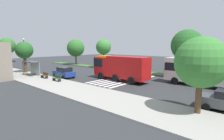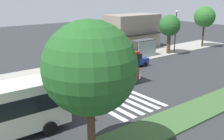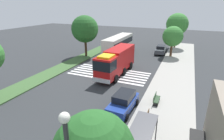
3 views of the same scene
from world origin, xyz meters
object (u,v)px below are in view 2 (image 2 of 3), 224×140
(fire_truck, at_px, (97,69))
(bench_west_of_shelter, at_px, (104,61))
(sidewalk_tree_east, at_px, (170,26))
(median_tree_far_west, at_px, (90,68))
(street_lamp, at_px, (176,28))
(parked_car_mid, at_px, (132,60))
(bus_stop_shelter, at_px, (146,45))
(bench_near_shelter, at_px, (125,57))
(sidewalk_tree_far_east, at_px, (205,17))

(fire_truck, bearing_deg, bench_west_of_shelter, 50.79)
(sidewalk_tree_east, relative_size, median_tree_far_west, 0.76)
(street_lamp, bearing_deg, bench_west_of_shelter, 175.94)
(parked_car_mid, xyz_separation_m, bus_stop_shelter, (5.28, 2.73, 1.00))
(bus_stop_shelter, distance_m, bench_near_shelter, 4.20)
(parked_car_mid, height_order, median_tree_far_west, median_tree_far_west)
(bench_west_of_shelter, height_order, sidewalk_tree_far_east, sidewalk_tree_far_east)
(fire_truck, relative_size, bench_west_of_shelter, 5.95)
(bus_stop_shelter, bearing_deg, parked_car_mid, -152.66)
(bus_stop_shelter, distance_m, sidewalk_tree_east, 5.08)
(parked_car_mid, height_order, street_lamp, street_lamp)
(bus_stop_shelter, relative_size, sidewalk_tree_east, 0.59)
(bench_near_shelter, xyz_separation_m, median_tree_far_west, (-16.41, -15.98, 4.72))
(sidewalk_tree_far_east, bearing_deg, bench_west_of_shelter, 178.58)
(street_lamp, bearing_deg, fire_truck, -162.44)
(street_lamp, height_order, sidewalk_tree_far_east, sidewalk_tree_far_east)
(bench_near_shelter, bearing_deg, street_lamp, -5.62)
(fire_truck, bearing_deg, median_tree_far_west, -125.37)
(bench_west_of_shelter, xyz_separation_m, median_tree_far_west, (-12.80, -15.98, 4.72))
(parked_car_mid, distance_m, bench_west_of_shelter, 3.60)
(fire_truck, height_order, bench_west_of_shelter, fire_truck)
(median_tree_far_west, bearing_deg, sidewalk_tree_far_east, 24.56)
(parked_car_mid, bearing_deg, sidewalk_tree_east, 15.31)
(bench_west_of_shelter, xyz_separation_m, street_lamp, (12.98, -0.92, 3.38))
(fire_truck, distance_m, sidewalk_tree_far_east, 27.93)
(parked_car_mid, bearing_deg, bench_near_shelter, 67.41)
(fire_truck, xyz_separation_m, bench_west_of_shelter, (5.98, 6.92, -1.50))
(fire_truck, distance_m, street_lamp, 19.98)
(street_lamp, xyz_separation_m, median_tree_far_west, (-25.78, -15.06, 1.35))
(bench_near_shelter, relative_size, sidewalk_tree_far_east, 0.23)
(fire_truck, xyz_separation_m, bench_near_shelter, (9.59, 6.92, -1.50))
(bench_near_shelter, relative_size, bench_west_of_shelter, 1.00)
(fire_truck, relative_size, bus_stop_shelter, 2.72)
(sidewalk_tree_east, height_order, sidewalk_tree_far_east, sidewalk_tree_far_east)
(parked_car_mid, height_order, bench_west_of_shelter, parked_car_mid)
(parked_car_mid, relative_size, sidewalk_tree_east, 0.74)
(bench_near_shelter, bearing_deg, bus_stop_shelter, 0.12)
(parked_car_mid, relative_size, bus_stop_shelter, 1.24)
(parked_car_mid, bearing_deg, fire_truck, -150.64)
(sidewalk_tree_far_east, bearing_deg, bus_stop_shelter, 177.74)
(bench_west_of_shelter, bearing_deg, sidewalk_tree_east, -2.48)
(bus_stop_shelter, distance_m, median_tree_far_west, 26.15)
(sidewalk_tree_east, bearing_deg, bench_near_shelter, 176.46)
(bus_stop_shelter, distance_m, bench_west_of_shelter, 7.72)
(parked_car_mid, height_order, sidewalk_tree_east, sidewalk_tree_east)
(fire_truck, bearing_deg, sidewalk_tree_east, 21.18)
(parked_car_mid, bearing_deg, bench_west_of_shelter, 133.22)
(bus_stop_shelter, height_order, sidewalk_tree_east, sidewalk_tree_east)
(bench_west_of_shelter, xyz_separation_m, sidewalk_tree_far_east, (21.03, -0.52, 4.63))
(sidewalk_tree_east, bearing_deg, street_lamp, -22.76)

